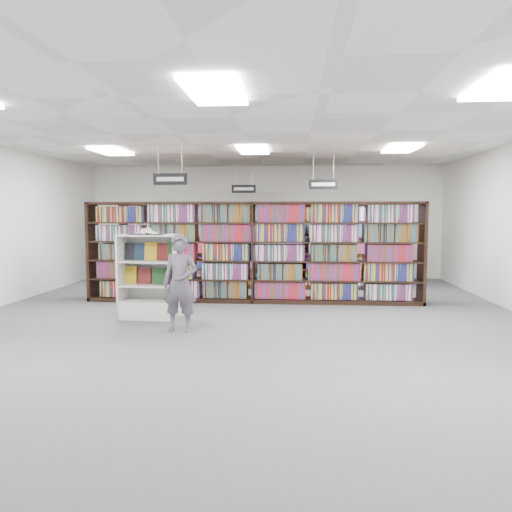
# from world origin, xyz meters

# --- Properties ---
(floor) EXTENTS (12.00, 12.00, 0.00)m
(floor) POSITION_xyz_m (0.00, 0.00, 0.00)
(floor) COLOR #49494E
(floor) RESTS_ON ground
(ceiling) EXTENTS (10.00, 12.00, 0.10)m
(ceiling) POSITION_xyz_m (0.00, 0.00, 3.20)
(ceiling) COLOR white
(ceiling) RESTS_ON wall_back
(wall_back) EXTENTS (10.00, 0.10, 3.20)m
(wall_back) POSITION_xyz_m (0.00, 6.00, 1.60)
(wall_back) COLOR white
(wall_back) RESTS_ON ground
(wall_front) EXTENTS (10.00, 0.10, 3.20)m
(wall_front) POSITION_xyz_m (0.00, -6.00, 1.60)
(wall_front) COLOR white
(wall_front) RESTS_ON ground
(bookshelf_row_near) EXTENTS (7.00, 0.60, 2.10)m
(bookshelf_row_near) POSITION_xyz_m (0.00, 2.00, 1.05)
(bookshelf_row_near) COLOR black
(bookshelf_row_near) RESTS_ON floor
(bookshelf_row_mid) EXTENTS (7.00, 0.60, 2.10)m
(bookshelf_row_mid) POSITION_xyz_m (0.00, 4.00, 1.05)
(bookshelf_row_mid) COLOR black
(bookshelf_row_mid) RESTS_ON floor
(bookshelf_row_far) EXTENTS (7.00, 0.60, 2.10)m
(bookshelf_row_far) POSITION_xyz_m (0.00, 5.70, 1.05)
(bookshelf_row_far) COLOR black
(bookshelf_row_far) RESTS_ON floor
(aisle_sign_left) EXTENTS (0.65, 0.02, 0.80)m
(aisle_sign_left) POSITION_xyz_m (-1.50, 1.00, 2.53)
(aisle_sign_left) COLOR #B2B2B7
(aisle_sign_left) RESTS_ON ceiling
(aisle_sign_right) EXTENTS (0.65, 0.02, 0.80)m
(aisle_sign_right) POSITION_xyz_m (1.50, 3.00, 2.53)
(aisle_sign_right) COLOR #B2B2B7
(aisle_sign_right) RESTS_ON ceiling
(aisle_sign_center) EXTENTS (0.65, 0.02, 0.80)m
(aisle_sign_center) POSITION_xyz_m (-0.50, 5.00, 2.53)
(aisle_sign_center) COLOR #B2B2B7
(aisle_sign_center) RESTS_ON ceiling
(troffer_front_center) EXTENTS (0.60, 1.20, 0.04)m
(troffer_front_center) POSITION_xyz_m (0.00, -3.00, 3.16)
(troffer_front_center) COLOR white
(troffer_front_center) RESTS_ON ceiling
(troffer_front_right) EXTENTS (0.60, 1.20, 0.04)m
(troffer_front_right) POSITION_xyz_m (3.00, -3.00, 3.16)
(troffer_front_right) COLOR white
(troffer_front_right) RESTS_ON ceiling
(troffer_back_left) EXTENTS (0.60, 1.20, 0.04)m
(troffer_back_left) POSITION_xyz_m (-3.00, 2.00, 3.16)
(troffer_back_left) COLOR white
(troffer_back_left) RESTS_ON ceiling
(troffer_back_center) EXTENTS (0.60, 1.20, 0.04)m
(troffer_back_center) POSITION_xyz_m (0.00, 2.00, 3.16)
(troffer_back_center) COLOR white
(troffer_back_center) RESTS_ON ceiling
(troffer_back_right) EXTENTS (0.60, 1.20, 0.04)m
(troffer_back_right) POSITION_xyz_m (3.00, 2.00, 3.16)
(troffer_back_right) COLOR white
(troffer_back_right) RESTS_ON ceiling
(endcap_display) EXTENTS (1.10, 0.61, 1.50)m
(endcap_display) POSITION_xyz_m (-1.69, 0.26, 0.50)
(endcap_display) COLOR silver
(endcap_display) RESTS_ON floor
(open_book) EXTENTS (0.63, 0.38, 0.13)m
(open_book) POSITION_xyz_m (-1.72, 0.16, 1.53)
(open_book) COLOR black
(open_book) RESTS_ON endcap_display
(shopper) EXTENTS (0.57, 0.39, 1.53)m
(shopper) POSITION_xyz_m (-0.94, -0.70, 0.76)
(shopper) COLOR #534D58
(shopper) RESTS_ON floor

